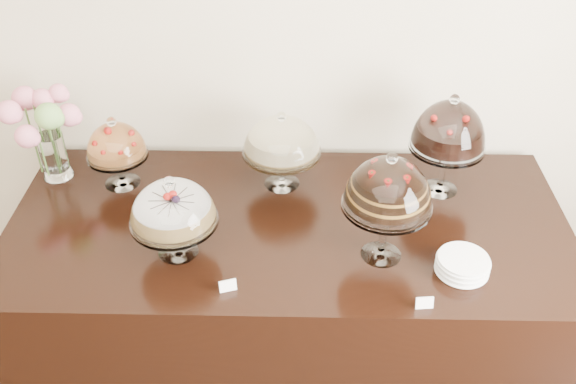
{
  "coord_description": "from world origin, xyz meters",
  "views": [
    {
      "loc": [
        0.38,
        0.5,
        2.49
      ],
      "look_at": [
        0.34,
        2.4,
        1.08
      ],
      "focal_mm": 40.0,
      "sensor_mm": 36.0,
      "label": 1
    }
  ],
  "objects_px": {
    "cake_stand_cheesecake": "(282,140)",
    "flower_vase": "(43,125)",
    "cake_stand_sugar_sponge": "(172,207)",
    "plate_stack": "(463,265)",
    "cake_stand_choco_layer": "(389,188)",
    "display_counter": "(288,301)",
    "cake_stand_dark_choco": "(449,130)",
    "cake_stand_fruit_tart": "(116,144)"
  },
  "relations": [
    {
      "from": "cake_stand_fruit_tart",
      "to": "plate_stack",
      "type": "xyz_separation_m",
      "value": [
        1.33,
        -0.51,
        -0.16
      ]
    },
    {
      "from": "cake_stand_choco_layer",
      "to": "plate_stack",
      "type": "bearing_deg",
      "value": -16.66
    },
    {
      "from": "cake_stand_sugar_sponge",
      "to": "cake_stand_fruit_tart",
      "type": "relative_size",
      "value": 1.06
    },
    {
      "from": "cake_stand_sugar_sponge",
      "to": "cake_stand_choco_layer",
      "type": "xyz_separation_m",
      "value": [
        0.75,
        -0.0,
        0.1
      ]
    },
    {
      "from": "cake_stand_sugar_sponge",
      "to": "cake_stand_cheesecake",
      "type": "xyz_separation_m",
      "value": [
        0.37,
        0.44,
        0.01
      ]
    },
    {
      "from": "cake_stand_sugar_sponge",
      "to": "display_counter",
      "type": "bearing_deg",
      "value": 24.67
    },
    {
      "from": "cake_stand_choco_layer",
      "to": "cake_stand_cheesecake",
      "type": "relative_size",
      "value": 1.29
    },
    {
      "from": "cake_stand_fruit_tart",
      "to": "plate_stack",
      "type": "distance_m",
      "value": 1.44
    },
    {
      "from": "cake_stand_cheesecake",
      "to": "flower_vase",
      "type": "distance_m",
      "value": 0.97
    },
    {
      "from": "cake_stand_dark_choco",
      "to": "plate_stack",
      "type": "height_order",
      "value": "cake_stand_dark_choco"
    },
    {
      "from": "display_counter",
      "to": "cake_stand_dark_choco",
      "type": "xyz_separation_m",
      "value": [
        0.63,
        0.23,
        0.74
      ]
    },
    {
      "from": "display_counter",
      "to": "cake_stand_sugar_sponge",
      "type": "bearing_deg",
      "value": -155.33
    },
    {
      "from": "cake_stand_cheesecake",
      "to": "plate_stack",
      "type": "distance_m",
      "value": 0.86
    },
    {
      "from": "cake_stand_sugar_sponge",
      "to": "plate_stack",
      "type": "xyz_separation_m",
      "value": [
        1.03,
        -0.08,
        -0.18
      ]
    },
    {
      "from": "display_counter",
      "to": "cake_stand_sugar_sponge",
      "type": "distance_m",
      "value": 0.79
    },
    {
      "from": "display_counter",
      "to": "flower_vase",
      "type": "bearing_deg",
      "value": 164.34
    },
    {
      "from": "plate_stack",
      "to": "cake_stand_sugar_sponge",
      "type": "bearing_deg",
      "value": 175.34
    },
    {
      "from": "cake_stand_sugar_sponge",
      "to": "cake_stand_fruit_tart",
      "type": "distance_m",
      "value": 0.53
    },
    {
      "from": "cake_stand_sugar_sponge",
      "to": "cake_stand_cheesecake",
      "type": "distance_m",
      "value": 0.57
    },
    {
      "from": "display_counter",
      "to": "cake_stand_sugar_sponge",
      "type": "relative_size",
      "value": 6.53
    },
    {
      "from": "cake_stand_sugar_sponge",
      "to": "cake_stand_choco_layer",
      "type": "bearing_deg",
      "value": -0.03
    },
    {
      "from": "display_counter",
      "to": "cake_stand_cheesecake",
      "type": "height_order",
      "value": "cake_stand_cheesecake"
    },
    {
      "from": "cake_stand_choco_layer",
      "to": "cake_stand_cheesecake",
      "type": "height_order",
      "value": "cake_stand_choco_layer"
    },
    {
      "from": "cake_stand_fruit_tart",
      "to": "flower_vase",
      "type": "height_order",
      "value": "flower_vase"
    },
    {
      "from": "display_counter",
      "to": "cake_stand_dark_choco",
      "type": "relative_size",
      "value": 4.96
    },
    {
      "from": "cake_stand_choco_layer",
      "to": "display_counter",
      "type": "bearing_deg",
      "value": 151.73
    },
    {
      "from": "display_counter",
      "to": "cake_stand_dark_choco",
      "type": "bearing_deg",
      "value": 20.05
    },
    {
      "from": "display_counter",
      "to": "cake_stand_sugar_sponge",
      "type": "xyz_separation_m",
      "value": [
        -0.4,
        -0.19,
        0.66
      ]
    },
    {
      "from": "flower_vase",
      "to": "plate_stack",
      "type": "height_order",
      "value": "flower_vase"
    },
    {
      "from": "display_counter",
      "to": "plate_stack",
      "type": "bearing_deg",
      "value": -23.33
    },
    {
      "from": "cake_stand_cheesecake",
      "to": "cake_stand_dark_choco",
      "type": "bearing_deg",
      "value": -2.06
    },
    {
      "from": "flower_vase",
      "to": "plate_stack",
      "type": "distance_m",
      "value": 1.73
    },
    {
      "from": "cake_stand_choco_layer",
      "to": "flower_vase",
      "type": "xyz_separation_m",
      "value": [
        -1.35,
        0.47,
        -0.04
      ]
    },
    {
      "from": "cake_stand_sugar_sponge",
      "to": "cake_stand_fruit_tart",
      "type": "bearing_deg",
      "value": 125.43
    },
    {
      "from": "cake_stand_choco_layer",
      "to": "flower_vase",
      "type": "relative_size",
      "value": 1.12
    },
    {
      "from": "cake_stand_dark_choco",
      "to": "cake_stand_fruit_tart",
      "type": "bearing_deg",
      "value": 179.33
    },
    {
      "from": "cake_stand_choco_layer",
      "to": "cake_stand_sugar_sponge",
      "type": "bearing_deg",
      "value": 179.97
    },
    {
      "from": "cake_stand_fruit_tart",
      "to": "flower_vase",
      "type": "distance_m",
      "value": 0.3
    },
    {
      "from": "cake_stand_choco_layer",
      "to": "cake_stand_fruit_tart",
      "type": "bearing_deg",
      "value": 157.78
    },
    {
      "from": "cake_stand_cheesecake",
      "to": "cake_stand_choco_layer",
      "type": "bearing_deg",
      "value": -49.29
    },
    {
      "from": "cake_stand_choco_layer",
      "to": "cake_stand_dark_choco",
      "type": "xyz_separation_m",
      "value": [
        0.28,
        0.42,
        -0.01
      ]
    },
    {
      "from": "display_counter",
      "to": "cake_stand_choco_layer",
      "type": "bearing_deg",
      "value": -28.27
    }
  ]
}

